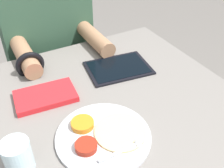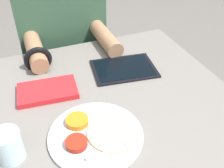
% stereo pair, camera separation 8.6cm
% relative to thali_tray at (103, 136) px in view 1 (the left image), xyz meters
% --- Properties ---
extents(thali_tray, '(0.28, 0.28, 0.03)m').
position_rel_thali_tray_xyz_m(thali_tray, '(0.00, 0.00, 0.00)').
color(thali_tray, '#B7BABF').
rests_on(thali_tray, dining_table).
extents(red_notebook, '(0.21, 0.14, 0.02)m').
position_rel_thali_tray_xyz_m(red_notebook, '(-0.09, 0.25, 0.00)').
color(red_notebook, silver).
rests_on(red_notebook, dining_table).
extents(tablet_device, '(0.27, 0.21, 0.01)m').
position_rel_thali_tray_xyz_m(tablet_device, '(0.22, 0.29, -0.00)').
color(tablet_device, black).
rests_on(tablet_device, dining_table).
extents(person_diner, '(0.42, 0.46, 1.25)m').
position_rel_thali_tray_xyz_m(person_diner, '(0.06, 0.72, -0.20)').
color(person_diner, black).
rests_on(person_diner, ground_plane).
extents(drinking_glass, '(0.07, 0.07, 0.09)m').
position_rel_thali_tray_xyz_m(drinking_glass, '(-0.23, 0.01, 0.04)').
color(drinking_glass, silver).
rests_on(drinking_glass, dining_table).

